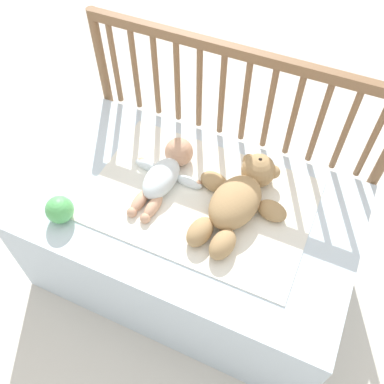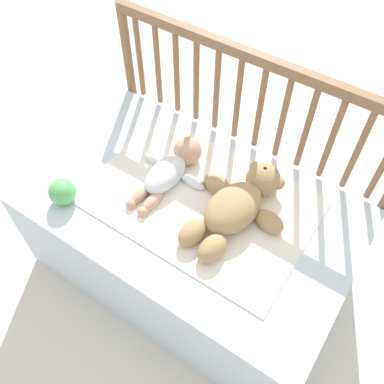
{
  "view_description": "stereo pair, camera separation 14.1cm",
  "coord_description": "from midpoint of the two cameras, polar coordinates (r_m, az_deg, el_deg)",
  "views": [
    {
      "loc": [
        0.35,
        -0.77,
        1.64
      ],
      "look_at": [
        0.0,
        0.01,
        0.51
      ],
      "focal_mm": 40.0,
      "sensor_mm": 36.0,
      "label": 1
    },
    {
      "loc": [
        0.47,
        -0.7,
        1.64
      ],
      "look_at": [
        0.0,
        0.01,
        0.51
      ],
      "focal_mm": 40.0,
      "sensor_mm": 36.0,
      "label": 2
    }
  ],
  "objects": [
    {
      "name": "ground_plane",
      "position": [
        1.84,
        2.05,
        -9.93
      ],
      "size": [
        12.0,
        12.0,
        0.0
      ],
      "primitive_type": "plane",
      "color": "silver"
    },
    {
      "name": "blanket",
      "position": [
        1.46,
        3.97,
        -1.32
      ],
      "size": [
        0.75,
        0.51,
        0.01
      ],
      "color": "white",
      "rests_on": "crib_mattress"
    },
    {
      "name": "crib_rail",
      "position": [
        1.58,
        10.02,
        10.28
      ],
      "size": [
        1.13,
        0.04,
        0.84
      ],
      "color": "brown",
      "rests_on": "ground_plane"
    },
    {
      "name": "teddy_bear",
      "position": [
        1.41,
        8.97,
        -1.82
      ],
      "size": [
        0.33,
        0.43,
        0.12
      ],
      "color": "tan",
      "rests_on": "crib_mattress"
    },
    {
      "name": "crib_mattress",
      "position": [
        1.65,
        2.28,
        -6.37
      ],
      "size": [
        1.13,
        0.69,
        0.45
      ],
      "color": "silver",
      "rests_on": "ground_plane"
    },
    {
      "name": "toy_ball",
      "position": [
        1.47,
        -14.32,
        -0.17
      ],
      "size": [
        0.09,
        0.09,
        0.09
      ],
      "color": "#59BF66",
      "rests_on": "crib_mattress"
    },
    {
      "name": "baby",
      "position": [
        1.5,
        -0.15,
        2.83
      ],
      "size": [
        0.27,
        0.35,
        0.1
      ],
      "color": "white",
      "rests_on": "crib_mattress"
    }
  ]
}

